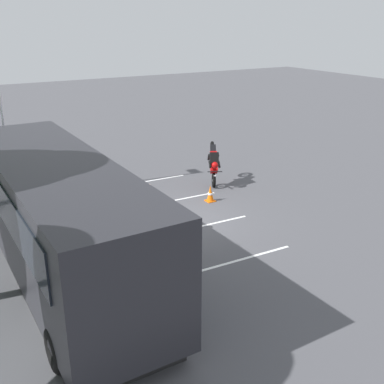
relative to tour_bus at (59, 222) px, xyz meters
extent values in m
plane|color=#4C4C51|center=(1.75, -4.18, -1.64)|extent=(80.00, 80.00, 0.00)
cube|color=#26262B|center=(-0.01, 0.00, 0.21)|extent=(9.55, 2.65, 2.80)
cube|color=black|center=(4.69, 0.08, 0.77)|extent=(0.09, 2.10, 1.23)
cube|color=black|center=(0.01, -1.27, 0.77)|extent=(7.99, 0.17, 1.01)
cube|color=black|center=(-0.03, 1.27, 0.77)|extent=(7.99, 0.17, 1.01)
cube|color=#1959B2|center=(0.01, -1.26, -0.35)|extent=(8.37, 0.17, 0.28)
cube|color=black|center=(-0.01, 0.00, -1.42)|extent=(8.78, 2.44, 0.45)
torus|color=black|center=(3.34, -1.07, -1.14)|extent=(1.01, 0.34, 1.00)
torus|color=black|center=(-3.32, -1.18, -1.14)|extent=(1.01, 0.34, 1.00)
torus|color=black|center=(-3.36, 1.08, -1.14)|extent=(1.01, 0.34, 1.00)
cylinder|color=black|center=(-0.51, -2.56, -1.19)|extent=(0.14, 0.14, 0.75)
cube|color=black|center=(-0.50, -2.60, -1.59)|extent=(0.14, 0.27, 0.10)
cylinder|color=black|center=(-0.67, -2.59, -1.19)|extent=(0.14, 0.14, 0.75)
cube|color=black|center=(-0.66, -2.63, -1.59)|extent=(0.14, 0.27, 0.10)
cube|color=#D8F233|center=(-0.59, -2.58, -0.50)|extent=(0.42, 0.34, 0.62)
cube|color=silver|center=(-0.59, -2.58, -0.50)|extent=(0.43, 0.35, 0.06)
cylinder|color=#D8F233|center=(-0.35, -2.53, -0.49)|extent=(0.10, 0.10, 0.59)
sphere|color=tan|center=(-0.35, -2.53, -0.78)|extent=(0.10, 0.10, 0.09)
cylinder|color=#D8F233|center=(-0.82, -2.62, -0.49)|extent=(0.10, 0.10, 0.59)
sphere|color=tan|center=(-0.82, -2.62, -0.78)|extent=(0.10, 0.10, 0.09)
sphere|color=tan|center=(-0.59, -2.58, -0.06)|extent=(0.26, 0.26, 0.22)
cylinder|color=black|center=(0.28, -2.88, -1.15)|extent=(0.15, 0.15, 0.80)
cube|color=black|center=(0.28, -2.92, -1.59)|extent=(0.16, 0.28, 0.10)
cylinder|color=black|center=(0.12, -2.92, -1.15)|extent=(0.15, 0.15, 0.80)
cube|color=black|center=(0.13, -2.96, -1.59)|extent=(0.16, 0.28, 0.10)
cube|color=#3F594C|center=(0.20, -2.90, -0.42)|extent=(0.44, 0.36, 0.67)
cylinder|color=#3F594C|center=(0.43, -2.84, -0.40)|extent=(0.11, 0.11, 0.63)
sphere|color=tan|center=(0.43, -2.84, -0.72)|extent=(0.11, 0.11, 0.09)
cylinder|color=#3F594C|center=(-0.04, -2.96, -0.40)|extent=(0.11, 0.11, 0.63)
sphere|color=tan|center=(-0.04, -2.96, -0.72)|extent=(0.11, 0.11, 0.09)
sphere|color=tan|center=(0.20, -2.90, 0.05)|extent=(0.29, 0.29, 0.24)
cylinder|color=#473823|center=(1.14, -2.99, -1.16)|extent=(0.15, 0.15, 0.80)
cube|color=black|center=(1.13, -3.03, -1.59)|extent=(0.16, 0.28, 0.10)
cylinder|color=#473823|center=(0.98, -2.95, -1.16)|extent=(0.15, 0.15, 0.80)
cube|color=black|center=(0.97, -2.99, -1.59)|extent=(0.16, 0.28, 0.10)
cube|color=maroon|center=(1.06, -2.97, -0.42)|extent=(0.44, 0.36, 0.67)
cylinder|color=maroon|center=(1.29, -3.03, -0.41)|extent=(0.11, 0.11, 0.63)
sphere|color=tan|center=(1.29, -3.03, -0.72)|extent=(0.11, 0.11, 0.09)
cylinder|color=maroon|center=(0.83, -2.91, -0.41)|extent=(0.11, 0.11, 0.63)
sphere|color=tan|center=(0.83, -2.91, -0.72)|extent=(0.11, 0.11, 0.09)
sphere|color=tan|center=(1.06, -2.97, 0.05)|extent=(0.29, 0.29, 0.24)
torus|color=black|center=(2.46, -2.36, -1.34)|extent=(0.60, 0.14, 0.60)
cylinder|color=silver|center=(2.46, -2.36, -1.34)|extent=(0.12, 0.10, 0.12)
torus|color=black|center=(1.01, -2.34, -1.34)|extent=(0.60, 0.14, 0.60)
cylinder|color=silver|center=(1.01, -2.34, -1.34)|extent=(0.12, 0.12, 0.12)
cylinder|color=silver|center=(2.41, -2.36, -0.99)|extent=(0.31, 0.06, 0.67)
cube|color=orange|center=(1.81, -2.35, -1.01)|extent=(0.84, 0.29, 0.36)
cube|color=black|center=(1.33, -2.35, -0.96)|extent=(0.52, 0.23, 0.20)
cylinder|color=silver|center=(1.44, -2.21, -1.22)|extent=(0.45, 0.09, 0.08)
cylinder|color=black|center=(2.36, -2.36, -0.69)|extent=(0.04, 0.58, 0.04)
torus|color=black|center=(-0.74, -1.97, -1.34)|extent=(0.61, 0.16, 0.60)
cylinder|color=silver|center=(-0.74, -1.97, -1.34)|extent=(0.12, 0.11, 0.12)
torus|color=black|center=(-2.19, -2.04, -1.34)|extent=(0.61, 0.16, 0.60)
cylinder|color=silver|center=(-2.19, -2.04, -1.34)|extent=(0.13, 0.13, 0.12)
cylinder|color=silver|center=(-0.79, -1.98, -0.99)|extent=(0.32, 0.07, 0.67)
cube|color=white|center=(-1.39, -2.00, -1.01)|extent=(0.85, 0.32, 0.36)
cube|color=black|center=(-1.87, -2.03, -0.96)|extent=(0.53, 0.24, 0.20)
cylinder|color=silver|center=(-1.76, -1.88, -1.22)|extent=(0.45, 0.10, 0.08)
cylinder|color=black|center=(-0.84, -1.98, -0.69)|extent=(0.06, 0.58, 0.04)
torus|color=black|center=(4.01, -7.25, -1.34)|extent=(0.59, 0.39, 0.60)
cylinder|color=silver|center=(4.01, -7.25, -1.34)|extent=(0.15, 0.14, 0.12)
torus|color=black|center=(4.86, -7.69, -0.26)|extent=(0.81, 0.51, 0.85)
cylinder|color=silver|center=(4.86, -7.69, -0.26)|extent=(0.16, 0.16, 0.12)
cylinder|color=silver|center=(3.80, -7.14, -1.07)|extent=(0.63, 0.37, 0.29)
cube|color=red|center=(4.17, -7.33, -0.64)|extent=(0.86, 0.63, 0.87)
cube|color=black|center=(4.42, -7.46, -0.25)|extent=(0.54, 0.42, 0.52)
cylinder|color=silver|center=(4.46, -7.64, -0.50)|extent=(0.35, 0.24, 0.39)
cylinder|color=black|center=(3.63, -7.05, -0.84)|extent=(0.30, 0.53, 0.04)
cube|color=black|center=(4.02, -7.25, -0.39)|extent=(0.57, 0.52, 0.52)
sphere|color=red|center=(3.66, -7.07, -0.57)|extent=(0.35, 0.35, 0.26)
cylinder|color=black|center=(3.93, -7.01, -0.61)|extent=(0.45, 0.29, 0.19)
cylinder|color=black|center=(4.42, -7.26, -0.47)|extent=(0.37, 0.26, 0.34)
cylinder|color=black|center=(3.77, -7.32, -0.61)|extent=(0.45, 0.29, 0.19)
cylinder|color=black|center=(4.25, -7.58, -0.47)|extent=(0.37, 0.26, 0.34)
cylinder|color=silver|center=(6.90, 0.04, 1.74)|extent=(0.08, 0.08, 6.76)
cylinder|color=#4C4C4C|center=(6.90, 0.04, -1.62)|extent=(0.36, 0.36, 0.04)
cube|color=orange|center=(2.78, -6.30, -1.63)|extent=(0.34, 0.34, 0.03)
cone|color=orange|center=(2.78, -6.30, -1.31)|extent=(0.26, 0.26, 0.60)
cylinder|color=white|center=(2.78, -6.30, -1.34)|extent=(0.19, 0.19, 0.07)
cube|color=white|center=(-1.51, -4.57, -1.64)|extent=(0.20, 3.55, 0.01)
cube|color=white|center=(1.01, -4.57, -1.64)|extent=(0.21, 4.06, 0.01)
cube|color=white|center=(3.54, -4.57, -1.64)|extent=(0.23, 4.71, 0.01)
cube|color=white|center=(6.07, -4.57, -1.64)|extent=(0.23, 4.74, 0.01)
camera|label=1|loc=(-10.99, 2.52, 4.82)|focal=43.54mm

